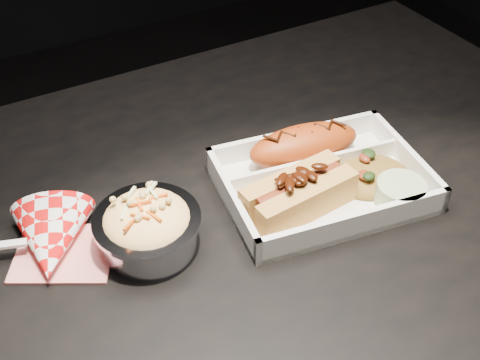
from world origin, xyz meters
name	(u,v)px	position (x,y,z in m)	size (l,w,h in m)	color
dining_table	(227,279)	(0.00, 0.00, 0.66)	(1.20, 0.80, 0.75)	black
food_tray	(321,184)	(0.14, 0.00, 0.76)	(0.28, 0.22, 0.04)	silver
fried_pastry	(304,145)	(0.15, 0.06, 0.78)	(0.15, 0.06, 0.05)	#9E3A0F
hotdog	(299,192)	(0.09, -0.02, 0.78)	(0.14, 0.07, 0.06)	#CB9045
fried_rice_mound	(372,170)	(0.20, -0.02, 0.77)	(0.10, 0.08, 0.03)	olive
cupcake_liner	(400,194)	(0.20, -0.07, 0.77)	(0.06, 0.06, 0.03)	#AABF90
foil_coleslaw_cup	(148,226)	(-0.09, 0.02, 0.78)	(0.12, 0.12, 0.07)	silver
napkin_fork	(51,242)	(-0.19, 0.07, 0.77)	(0.18, 0.14, 0.10)	red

